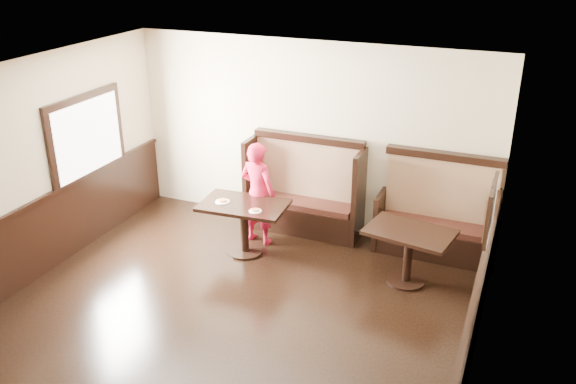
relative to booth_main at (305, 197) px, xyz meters
The scene contains 9 objects.
ground 3.34m from the booth_main, 90.00° to the right, with size 7.00×7.00×0.00m, color black.
room_shell 3.03m from the booth_main, 95.65° to the right, with size 7.00×7.00×7.00m.
booth_main is the anchor object (origin of this frame).
booth_neighbor 1.95m from the booth_main, ahead, with size 1.65×0.72×1.45m.
table_main 1.13m from the booth_main, 117.03° to the right, with size 1.22×0.81×0.75m.
table_neighbor 1.98m from the booth_main, 27.74° to the right, with size 1.16×0.86×0.74m.
child 0.82m from the booth_main, 127.28° to the right, with size 0.55×0.36×1.51m, color red.
pizza_plate_left 1.36m from the booth_main, 126.95° to the right, with size 0.20×0.20×0.04m.
pizza_plate_right 1.22m from the booth_main, 102.54° to the right, with size 0.17×0.17×0.03m.
Camera 1 is at (2.92, -4.47, 4.19)m, focal length 38.00 mm.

